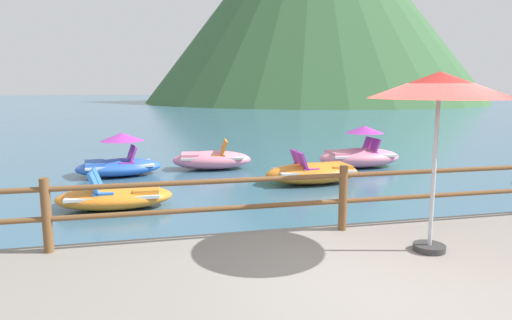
# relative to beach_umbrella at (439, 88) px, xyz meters

# --- Properties ---
(ground_plane) EXTENTS (200.00, 200.00, 0.00)m
(ground_plane) POSITION_rel_beach_umbrella_xyz_m (-0.73, 39.49, -2.45)
(ground_plane) COLOR #38607A
(dock_railing) EXTENTS (23.92, 0.12, 0.95)m
(dock_railing) POSITION_rel_beach_umbrella_xyz_m (-0.73, 1.04, -1.47)
(dock_railing) COLOR brown
(dock_railing) RESTS_ON promenade_dock
(beach_umbrella) EXTENTS (1.70, 1.70, 2.24)m
(beach_umbrella) POSITION_rel_beach_umbrella_xyz_m (0.00, 0.00, 0.00)
(beach_umbrella) COLOR #B2B2B7
(beach_umbrella) RESTS_ON promenade_dock
(pedal_boat_0) EXTENTS (2.32, 1.20, 0.81)m
(pedal_boat_0) POSITION_rel_beach_umbrella_xyz_m (-4.16, 4.56, -2.20)
(pedal_boat_0) COLOR orange
(pedal_boat_0) RESTS_ON ground
(pedal_boat_1) EXTENTS (2.52, 1.25, 0.86)m
(pedal_boat_1) POSITION_rel_beach_umbrella_xyz_m (0.62, 5.92, -2.17)
(pedal_boat_1) COLOR orange
(pedal_boat_1) RESTS_ON ground
(pedal_boat_4) EXTENTS (2.48, 1.59, 1.20)m
(pedal_boat_4) POSITION_rel_beach_umbrella_xyz_m (-4.30, 8.10, -2.06)
(pedal_boat_4) COLOR blue
(pedal_boat_4) RESTS_ON ground
(pedal_boat_5) EXTENTS (2.58, 1.25, 1.28)m
(pedal_boat_5) POSITION_rel_beach_umbrella_xyz_m (2.85, 7.82, -2.03)
(pedal_boat_5) COLOR pink
(pedal_boat_5) RESTS_ON ground
(pedal_boat_7) EXTENTS (2.45, 1.34, 0.88)m
(pedal_boat_7) POSITION_rel_beach_umbrella_xyz_m (-1.66, 8.52, -2.15)
(pedal_boat_7) COLOR pink
(pedal_boat_7) RESTS_ON ground
(cliff_headland) EXTENTS (53.48, 53.48, 34.16)m
(cliff_headland) POSITION_rel_beach_umbrella_xyz_m (20.83, 67.00, 13.58)
(cliff_headland) COLOR #386038
(cliff_headland) RESTS_ON ground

